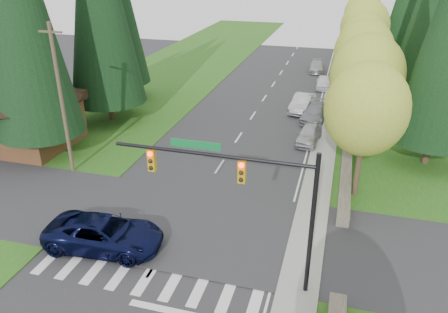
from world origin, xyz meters
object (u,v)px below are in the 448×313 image
at_px(parked_car_b, 315,113).
at_px(parked_car_c, 302,103).
at_px(parked_car_d, 324,82).
at_px(parked_car_a, 309,134).
at_px(suv_navy, 104,234).
at_px(parked_car_e, 317,67).

relative_size(parked_car_b, parked_car_c, 1.03).
height_order(parked_car_b, parked_car_c, parked_car_c).
bearing_deg(parked_car_d, parked_car_b, -92.49).
bearing_deg(parked_car_a, suv_navy, -112.08).
xyz_separation_m(parked_car_d, parked_car_e, (-1.40, 7.28, -0.03)).
bearing_deg(suv_navy, parked_car_c, -20.95).
height_order(suv_navy, parked_car_e, suv_navy).
bearing_deg(parked_car_b, parked_car_d, 96.56).
relative_size(suv_navy, parked_car_b, 1.23).
height_order(parked_car_d, parked_car_e, parked_car_d).
relative_size(parked_car_b, parked_car_e, 1.11).
relative_size(parked_car_b, parked_car_d, 1.24).
relative_size(suv_navy, parked_car_d, 1.53).
relative_size(suv_navy, parked_car_a, 1.49).
distance_m(parked_car_b, parked_car_e, 17.96).
height_order(parked_car_a, parked_car_c, parked_car_c).
height_order(parked_car_c, parked_car_e, parked_car_c).
relative_size(suv_navy, parked_car_e, 1.36).
xyz_separation_m(suv_navy, parked_car_d, (8.60, 32.42, -0.17)).
distance_m(suv_navy, parked_car_a, 18.65).
relative_size(suv_navy, parked_car_c, 1.26).
bearing_deg(parked_car_c, parked_car_e, 97.00).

